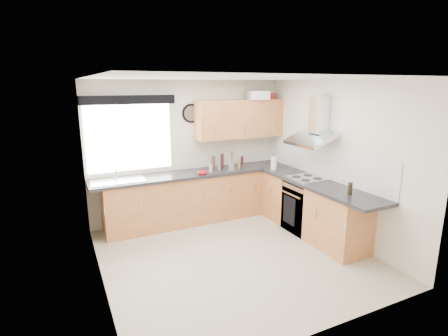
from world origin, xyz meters
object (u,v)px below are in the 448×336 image
upper_cabinets (240,119)px  extractor_hood (315,126)px  oven (305,206)px  washing_machine (154,205)px

upper_cabinets → extractor_hood: bearing=-63.9°
oven → upper_cabinets: size_ratio=0.50×
upper_cabinets → oven: bearing=-67.5°
upper_cabinets → washing_machine: size_ratio=2.07×
extractor_hood → upper_cabinets: (-0.65, 1.33, 0.03)m
oven → upper_cabinets: 1.99m
upper_cabinets → washing_machine: bearing=-176.5°
washing_machine → extractor_hood: bearing=-32.7°
oven → extractor_hood: extractor_hood is taller
upper_cabinets → washing_machine: (-1.71, -0.10, -1.39)m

